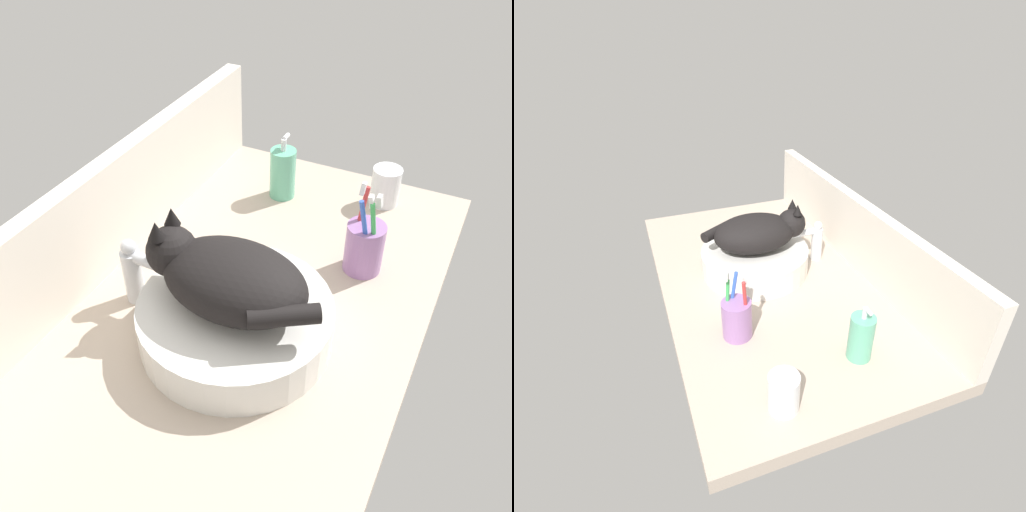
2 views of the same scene
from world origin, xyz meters
TOP-DOWN VIEW (x-y plane):
  - ground_plane at (0.00, 0.00)cm, footprint 110.62×63.16cm
  - backsplash_panel at (0.00, 29.78)cm, footprint 110.62×3.60cm
  - sink_basin at (-6.03, -1.99)cm, footprint 33.28×33.28cm
  - cat at (-6.06, -0.63)cm, footprint 18.00×32.24cm
  - faucet at (-5.54, 18.01)cm, footprint 3.60×11.82cm
  - soap_dispenser at (38.30, 8.88)cm, footprint 5.87×5.87cm
  - toothbrush_cup at (21.08, -15.96)cm, footprint 7.52×7.52cm
  - water_glass at (45.51, -13.34)cm, footprint 6.57×6.57cm

SIDE VIEW (x-z plane):
  - ground_plane at x=0.00cm, z-range -4.00..0.00cm
  - sink_basin at x=-6.03cm, z-range 0.00..7.61cm
  - water_glass at x=45.51cm, z-range -0.61..8.25cm
  - toothbrush_cup at x=21.08cm, z-range -3.82..14.89cm
  - soap_dispenser at x=38.30cm, z-range -1.53..13.49cm
  - faucet at x=-5.54cm, z-range 0.50..14.10cm
  - backsplash_panel at x=0.00cm, z-range 0.00..21.75cm
  - cat at x=-6.06cm, z-range 6.37..20.37cm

